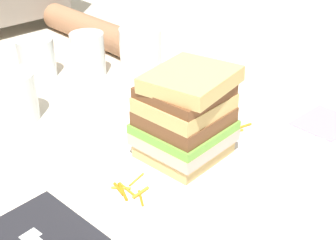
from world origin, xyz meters
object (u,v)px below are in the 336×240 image
(main_plate, at_px, (184,159))
(napkin_dark, at_px, (35,239))
(empty_tumbler_3, at_px, (88,54))
(juice_glass, at_px, (141,60))
(knife, at_px, (266,122))
(sandwich, at_px, (185,116))
(napkin_pink, at_px, (325,122))
(empty_tumbler_0, at_px, (35,58))
(empty_tumbler_2, at_px, (13,97))

(main_plate, bearing_deg, napkin_dark, 176.47)
(main_plate, xyz_separation_m, empty_tumbler_3, (0.08, 0.33, 0.03))
(juice_glass, bearing_deg, empty_tumbler_3, 114.92)
(knife, bearing_deg, main_plate, 176.31)
(sandwich, relative_size, napkin_pink, 1.34)
(juice_glass, distance_m, empty_tumbler_3, 0.11)
(empty_tumbler_0, distance_m, empty_tumbler_2, 0.16)
(main_plate, height_order, empty_tumbler_3, empty_tumbler_3)
(main_plate, xyz_separation_m, empty_tumbler_0, (0.01, 0.39, 0.03))
(sandwich, relative_size, empty_tumbler_0, 1.66)
(main_plate, distance_m, napkin_pink, 0.25)
(juice_glass, bearing_deg, napkin_pink, -70.47)
(juice_glass, distance_m, empty_tumbler_2, 0.23)
(sandwich, height_order, empty_tumbler_3, sandwich)
(sandwich, bearing_deg, napkin_pink, -17.53)
(empty_tumbler_3, bearing_deg, napkin_pink, -69.13)
(empty_tumbler_2, bearing_deg, empty_tumbler_0, 48.58)
(sandwich, xyz_separation_m, knife, (0.17, -0.01, -0.07))
(knife, height_order, empty_tumbler_0, empty_tumbler_0)
(napkin_pink, bearing_deg, empty_tumbler_2, 134.36)
(empty_tumbler_0, xyz_separation_m, empty_tumbler_3, (0.08, -0.06, 0.00))
(main_plate, distance_m, empty_tumbler_0, 0.40)
(knife, xyz_separation_m, empty_tumbler_3, (-0.09, 0.34, 0.04))
(sandwich, xyz_separation_m, napkin_dark, (-0.22, 0.01, -0.07))
(empty_tumbler_2, relative_size, empty_tumbler_3, 0.94)
(sandwich, distance_m, empty_tumbler_3, 0.35)
(napkin_dark, distance_m, empty_tumbler_2, 0.29)
(main_plate, xyz_separation_m, sandwich, (0.00, -0.00, 0.07))
(napkin_dark, xyz_separation_m, empty_tumbler_2, (0.12, 0.26, 0.04))
(empty_tumbler_0, bearing_deg, empty_tumbler_3, -39.16)
(sandwich, bearing_deg, empty_tumbler_2, 110.41)
(napkin_dark, height_order, knife, same)
(empty_tumbler_3, bearing_deg, empty_tumbler_2, -161.94)
(knife, xyz_separation_m, napkin_pink, (0.07, -0.07, -0.00))
(empty_tumbler_0, xyz_separation_m, empty_tumbler_2, (-0.11, -0.12, 0.00))
(napkin_dark, distance_m, napkin_pink, 0.47)
(main_plate, bearing_deg, empty_tumbler_2, 110.35)
(empty_tumbler_0, bearing_deg, juice_glass, -52.77)
(napkin_dark, bearing_deg, empty_tumbler_2, 65.80)
(knife, bearing_deg, napkin_dark, 176.40)
(napkin_dark, height_order, juice_glass, juice_glass)
(knife, relative_size, empty_tumbler_0, 2.72)
(sandwich, height_order, napkin_dark, sandwich)
(main_plate, distance_m, juice_glass, 0.27)
(sandwich, bearing_deg, main_plate, 128.03)
(napkin_dark, bearing_deg, empty_tumbler_0, 59.52)
(empty_tumbler_0, bearing_deg, knife, -67.71)
(napkin_pink, bearing_deg, main_plate, 162.34)
(knife, xyz_separation_m, empty_tumbler_0, (-0.17, 0.41, 0.04))
(knife, distance_m, juice_glass, 0.25)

